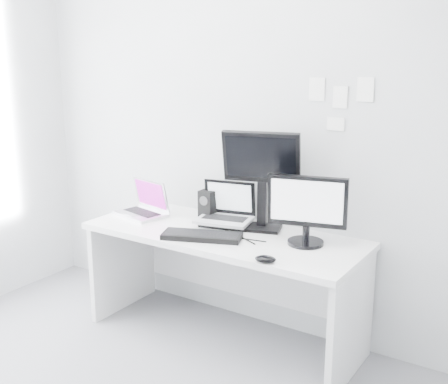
# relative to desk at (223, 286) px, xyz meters

# --- Properties ---
(back_wall) EXTENTS (3.60, 0.00, 3.60)m
(back_wall) POSITION_rel_desk_xyz_m (0.00, 0.35, 0.99)
(back_wall) COLOR silver
(back_wall) RESTS_ON ground
(desk) EXTENTS (1.80, 0.70, 0.73)m
(desk) POSITION_rel_desk_xyz_m (0.00, 0.00, 0.00)
(desk) COLOR white
(desk) RESTS_ON ground
(macbook) EXTENTS (0.40, 0.33, 0.26)m
(macbook) POSITION_rel_desk_xyz_m (-0.69, -0.01, 0.50)
(macbook) COLOR silver
(macbook) RESTS_ON desk
(speaker) EXTENTS (0.12, 0.12, 0.20)m
(speaker) POSITION_rel_desk_xyz_m (-0.24, 0.18, 0.47)
(speaker) COLOR black
(speaker) RESTS_ON desk
(dell_laptop) EXTENTS (0.40, 0.34, 0.29)m
(dell_laptop) POSITION_rel_desk_xyz_m (-0.07, 0.12, 0.51)
(dell_laptop) COLOR silver
(dell_laptop) RESTS_ON desk
(rear_monitor) EXTENTS (0.51, 0.31, 0.66)m
(rear_monitor) POSITION_rel_desk_xyz_m (0.17, 0.18, 0.69)
(rear_monitor) COLOR black
(rear_monitor) RESTS_ON desk
(samsung_monitor) EXTENTS (0.51, 0.33, 0.43)m
(samsung_monitor) POSITION_rel_desk_xyz_m (0.53, 0.08, 0.58)
(samsung_monitor) COLOR black
(samsung_monitor) RESTS_ON desk
(keyboard) EXTENTS (0.51, 0.34, 0.03)m
(keyboard) POSITION_rel_desk_xyz_m (-0.04, -0.17, 0.38)
(keyboard) COLOR black
(keyboard) RESTS_ON desk
(mouse) EXTENTS (0.13, 0.11, 0.04)m
(mouse) POSITION_rel_desk_xyz_m (0.48, -0.31, 0.38)
(mouse) COLOR black
(mouse) RESTS_ON desk
(wall_note_0) EXTENTS (0.10, 0.00, 0.14)m
(wall_note_0) POSITION_rel_desk_xyz_m (0.45, 0.34, 1.26)
(wall_note_0) COLOR white
(wall_note_0) RESTS_ON back_wall
(wall_note_1) EXTENTS (0.09, 0.00, 0.13)m
(wall_note_1) POSITION_rel_desk_xyz_m (0.60, 0.34, 1.22)
(wall_note_1) COLOR white
(wall_note_1) RESTS_ON back_wall
(wall_note_2) EXTENTS (0.10, 0.00, 0.14)m
(wall_note_2) POSITION_rel_desk_xyz_m (0.75, 0.34, 1.26)
(wall_note_2) COLOR white
(wall_note_2) RESTS_ON back_wall
(wall_note_3) EXTENTS (0.11, 0.00, 0.08)m
(wall_note_3) POSITION_rel_desk_xyz_m (0.58, 0.34, 1.05)
(wall_note_3) COLOR white
(wall_note_3) RESTS_ON back_wall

